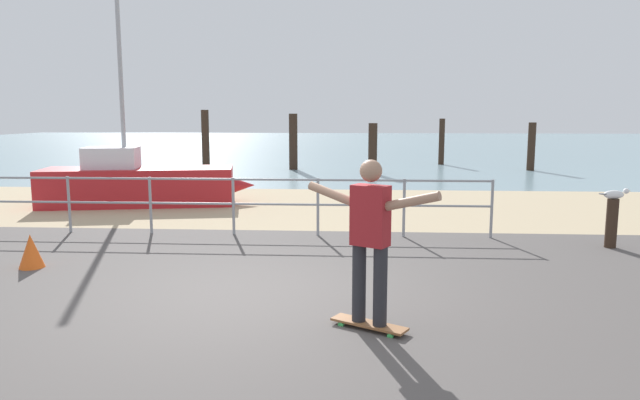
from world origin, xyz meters
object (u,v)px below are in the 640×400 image
skateboard (369,324)px  sailboat (146,184)px  bollard_short (612,224)px  skateboarder (370,232)px  traffic_cone (31,252)px  seagull (615,194)px

skateboard → sailboat: bearing=123.5°
bollard_short → skateboard: bearing=-135.7°
skateboard → skateboarder: size_ratio=0.48×
bollard_short → traffic_cone: 8.89m
skateboard → seagull: 5.64m
sailboat → seagull: sailboat is taller
skateboard → bollard_short: bollard_short is taller
skateboarder → seagull: bearing=44.2°
sailboat → skateboard: bearing=-56.5°
sailboat → traffic_cone: size_ratio=10.42×
skateboard → skateboarder: (-0.00, 0.00, 0.95)m
sailboat → traffic_cone: (0.46, -5.76, -0.27)m
skateboarder → bollard_short: skateboarder is taller
skateboard → seagull: seagull is taller
skateboard → traffic_cone: traffic_cone is taller
sailboat → seagull: size_ratio=10.73×
sailboat → seagull: 9.99m
sailboat → seagull: (9.17, -3.94, 0.37)m
traffic_cone → skateboard: bearing=-23.7°
sailboat → skateboarder: size_ratio=3.16×
skateboarder → bollard_short: 5.60m
skateboarder → bollard_short: bearing=44.3°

